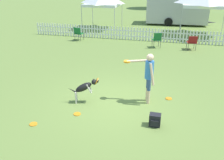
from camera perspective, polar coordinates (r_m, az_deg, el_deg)
The scene contains 12 objects.
ground_plane at distance 8.49m, azimuth 1.39°, elevation -5.04°, with size 240.00×240.00×0.00m, color olive.
handler_person at distance 8.15m, azimuth 8.28°, elevation 1.70°, with size 1.08×0.45×1.69m.
leaping_dog at distance 8.28m, azimuth -6.17°, elevation -1.59°, with size 1.04×0.44×0.88m.
frisbee_near_handler at distance 8.90m, azimuth 12.84°, elevation -4.16°, with size 0.22×0.22×0.02m.
frisbee_near_dog at distance 7.85m, azimuth -7.97°, elevation -7.70°, with size 0.22×0.22×0.02m.
frisbee_midfield at distance 7.64m, azimuth -17.55°, elevation -9.58°, with size 0.22×0.22×0.02m.
backpack_on_grass at distance 7.27m, azimuth 9.78°, elevation -9.01°, with size 0.32×0.28×0.36m.
picket_fence at distance 16.44m, azimuth 8.49°, elevation 10.21°, with size 16.08×0.04×0.82m.
folding_chair_blue_left at distance 14.86m, azimuth 10.25°, elevation 9.27°, with size 0.60×0.61×0.91m.
folding_chair_center at distance 16.51m, azimuth -7.72°, elevation 10.68°, with size 0.56×0.58×0.87m.
folding_chair_green_right at distance 14.92m, azimuth 17.84°, elevation 8.37°, with size 0.59×0.60×0.83m.
equipment_trailer at distance 22.69m, azimuth 14.60°, elevation 15.12°, with size 5.85×2.36×2.15m.
Camera 1 is at (1.69, -7.30, 4.00)m, focal length 40.00 mm.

